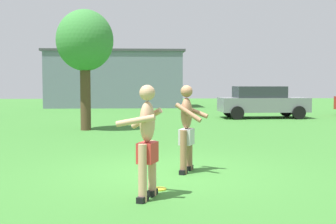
{
  "coord_description": "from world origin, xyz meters",
  "views": [
    {
      "loc": [
        -0.54,
        -8.81,
        1.8
      ],
      "look_at": [
        -0.04,
        -0.49,
        1.24
      ],
      "focal_mm": 48.36,
      "sensor_mm": 36.0,
      "label": 1
    }
  ],
  "objects_px": {
    "frisbee": "(159,189)",
    "tree_right_field": "(85,42)",
    "player_near": "(147,139)",
    "car_gray_mid_lot": "(262,101)",
    "player_in_gray": "(187,126)"
  },
  "relations": [
    {
      "from": "player_near",
      "to": "car_gray_mid_lot",
      "type": "relative_size",
      "value": 0.41
    },
    {
      "from": "player_near",
      "to": "tree_right_field",
      "type": "relative_size",
      "value": 0.39
    },
    {
      "from": "player_near",
      "to": "player_in_gray",
      "type": "bearing_deg",
      "value": 67.84
    },
    {
      "from": "tree_right_field",
      "to": "car_gray_mid_lot",
      "type": "bearing_deg",
      "value": 32.89
    },
    {
      "from": "player_near",
      "to": "car_gray_mid_lot",
      "type": "bearing_deg",
      "value": 68.79
    },
    {
      "from": "frisbee",
      "to": "player_near",
      "type": "bearing_deg",
      "value": -110.64
    },
    {
      "from": "player_in_gray",
      "to": "frisbee",
      "type": "relative_size",
      "value": 7.15
    },
    {
      "from": "player_in_gray",
      "to": "player_near",
      "type": "bearing_deg",
      "value": -112.16
    },
    {
      "from": "car_gray_mid_lot",
      "to": "player_in_gray",
      "type": "bearing_deg",
      "value": -111.06
    },
    {
      "from": "player_near",
      "to": "frisbee",
      "type": "xyz_separation_m",
      "value": [
        0.21,
        0.56,
        -0.92
      ]
    },
    {
      "from": "frisbee",
      "to": "tree_right_field",
      "type": "bearing_deg",
      "value": 103.91
    },
    {
      "from": "car_gray_mid_lot",
      "to": "player_near",
      "type": "bearing_deg",
      "value": -111.21
    },
    {
      "from": "player_near",
      "to": "frisbee",
      "type": "bearing_deg",
      "value": 69.36
    },
    {
      "from": "player_in_gray",
      "to": "frisbee",
      "type": "distance_m",
      "value": 1.82
    },
    {
      "from": "frisbee",
      "to": "tree_right_field",
      "type": "relative_size",
      "value": 0.05
    }
  ]
}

